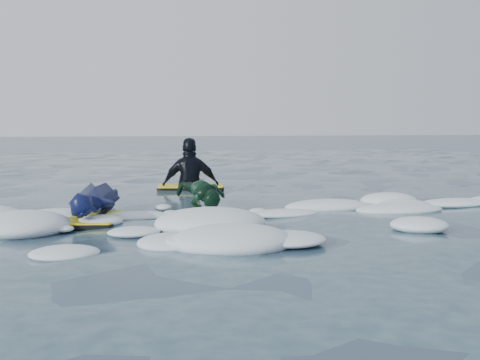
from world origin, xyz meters
TOP-DOWN VIEW (x-y plane):
  - ground at (0.00, 0.00)m, footprint 120.00×120.00m
  - foam_band at (0.00, 1.03)m, footprint 12.00×3.10m
  - prone_woman_unit at (-0.97, 1.51)m, footprint 0.88×1.73m
  - prone_child_unit at (0.50, 1.84)m, footprint 0.65×1.22m
  - waiting_rider_unit at (0.75, 4.75)m, footprint 1.30×0.85m

SIDE VIEW (x-z plane):
  - ground at x=0.00m, z-range 0.00..0.00m
  - foam_band at x=0.00m, z-range -0.15..0.15m
  - waiting_rider_unit at x=0.75m, z-range -0.85..0.97m
  - prone_woman_unit at x=-0.97m, z-range 0.01..0.44m
  - prone_child_unit at x=0.50m, z-range 0.00..0.45m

